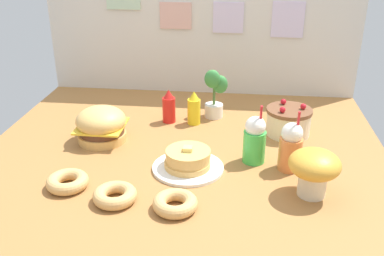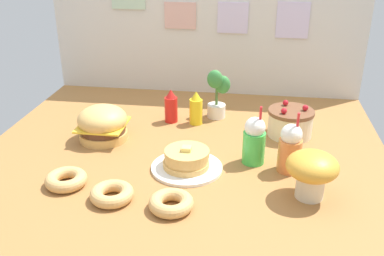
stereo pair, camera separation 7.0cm
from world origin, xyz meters
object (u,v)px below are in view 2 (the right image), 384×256
Objects in this scene: potted_plant at (217,92)px; donut_pink_glaze at (66,179)px; ketchup_bottle at (171,107)px; pancake_stack at (187,161)px; mushroom_stool at (312,170)px; mustard_bottle at (196,109)px; donut_vanilla at (171,203)px; layer_cake at (290,122)px; burger at (103,124)px; donut_chocolate at (112,194)px; orange_float_cup at (290,148)px; cream_soda_cup at (254,141)px.

donut_pink_glaze is at bearing -123.99° from potted_plant.
donut_pink_glaze is at bearing -113.22° from ketchup_bottle.
mushroom_stool is (0.59, -0.17, 0.09)m from pancake_stack.
mushroom_stool is at bearing -15.99° from pancake_stack.
ketchup_bottle reaches higher than donut_pink_glaze.
potted_plant is at bearing 46.14° from mustard_bottle.
pancake_stack is 0.35m from donut_vanilla.
mushroom_stool reaches higher than donut_pink_glaze.
ketchup_bottle is 0.16m from mustard_bottle.
layer_cake reaches higher than pancake_stack.
pancake_stack is 0.62m from mushroom_stool.
donut_chocolate is (0.24, -0.60, -0.07)m from burger.
mustard_bottle is 0.96m from donut_pink_glaze.
burger is 0.82m from donut_vanilla.
orange_float_cup reaches higher than mustard_bottle.
orange_float_cup reaches higher than donut_vanilla.
donut_vanilla is (-0.55, -0.84, -0.05)m from layer_cake.
orange_float_cup is (0.18, -0.06, 0.00)m from cream_soda_cup.
ketchup_bottle reaches higher than donut_vanilla.
mushroom_stool is (1.13, 0.07, 0.11)m from donut_pink_glaze.
mustard_bottle is 1.08× the size of donut_chocolate.
pancake_stack is at bearing 48.11° from donut_chocolate.
ketchup_bottle reaches higher than pancake_stack.
burger is 0.75m from potted_plant.
pancake_stack is 1.70× the size of ketchup_bottle.
ketchup_bottle is 0.96m from donut_vanilla.
layer_cake is at bearing -25.09° from potted_plant.
orange_float_cup is 0.76m from potted_plant.
burger is 1.21m from mushroom_stool.
burger is 0.51m from donut_pink_glaze.
potted_plant is at bearing 21.94° from ketchup_bottle.
mushroom_stool is at bearing -70.67° from orange_float_cup.
burger is at bearing -137.63° from ketchup_bottle.
cream_soda_cup is at bearing 22.20° from donut_pink_glaze.
burger is 1.43× the size of donut_pink_glaze.
ketchup_bottle is (-0.19, 0.58, 0.05)m from pancake_stack.
donut_pink_glaze is (-0.87, -0.36, -0.09)m from cream_soda_cup.
potted_plant is at bearing 154.91° from layer_cake.
mustard_bottle is at bearing 30.95° from burger.
cream_soda_cup is (0.33, 0.12, 0.08)m from pancake_stack.
mushroom_stool reaches higher than layer_cake.
ketchup_bottle is at bearing 136.00° from mushroom_stool.
donut_chocolate is 0.61× the size of potted_plant.
donut_pink_glaze is 0.85× the size of mushroom_stool.
donut_chocolate and donut_vanilla have the same top height.
burger is 1.06× the size of layer_cake.
potted_plant reaches higher than layer_cake.
mushroom_stool is at bearing -48.35° from cream_soda_cup.
layer_cake reaches higher than donut_chocolate.
mustard_bottle is 0.97m from mushroom_stool.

